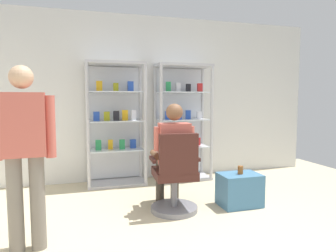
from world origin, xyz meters
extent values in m
cube|color=silver|center=(0.00, 3.00, 1.35)|extent=(6.00, 0.10, 2.70)
cylinder|color=#B7B7BC|center=(-0.98, 2.50, 0.95)|extent=(0.05, 0.05, 1.90)
cylinder|color=#B7B7BC|center=(-0.13, 2.50, 0.95)|extent=(0.05, 0.05, 1.90)
cylinder|color=#B7B7BC|center=(-0.98, 2.90, 0.95)|extent=(0.05, 0.05, 1.90)
cylinder|color=#B7B7BC|center=(-0.13, 2.90, 0.95)|extent=(0.05, 0.05, 1.90)
cube|color=#B7B7BC|center=(-0.55, 2.70, 1.88)|extent=(0.90, 0.45, 0.04)
cube|color=#B7B7BC|center=(-0.55, 2.70, 0.02)|extent=(0.90, 0.45, 0.04)
cube|color=silver|center=(-0.55, 2.92, 0.95)|extent=(0.84, 0.02, 1.80)
cube|color=silver|center=(-0.55, 2.70, 0.55)|extent=(0.82, 0.39, 0.02)
cube|color=#268C4C|center=(-0.82, 2.69, 0.64)|extent=(0.09, 0.05, 0.16)
cube|color=gold|center=(-0.64, 2.73, 0.63)|extent=(0.07, 0.05, 0.15)
cube|color=#268C4C|center=(-0.46, 2.68, 0.63)|extent=(0.09, 0.06, 0.15)
cube|color=#264CB2|center=(-0.28, 2.75, 0.63)|extent=(0.10, 0.06, 0.14)
cube|color=silver|center=(-0.55, 2.70, 1.00)|extent=(0.82, 0.39, 0.02)
cube|color=#264CB2|center=(-0.84, 2.70, 1.08)|extent=(0.09, 0.05, 0.14)
cube|color=#999919|center=(-0.69, 2.72, 1.08)|extent=(0.09, 0.05, 0.14)
cube|color=black|center=(-0.54, 2.69, 1.08)|extent=(0.09, 0.05, 0.15)
cube|color=gold|center=(-0.40, 2.73, 1.09)|extent=(0.09, 0.04, 0.16)
cube|color=silver|center=(-0.27, 2.73, 1.09)|extent=(0.08, 0.04, 0.16)
cube|color=silver|center=(-0.55, 2.70, 1.45)|extent=(0.82, 0.39, 0.02)
cube|color=gold|center=(-0.79, 2.69, 1.54)|extent=(0.09, 0.03, 0.16)
cube|color=#999919|center=(-0.55, 2.68, 1.52)|extent=(0.08, 0.05, 0.13)
cube|color=#264CB2|center=(-0.31, 2.72, 1.54)|extent=(0.09, 0.06, 0.16)
cylinder|color=#B7B7BC|center=(0.13, 2.50, 0.95)|extent=(0.05, 0.05, 1.90)
cylinder|color=#B7B7BC|center=(0.98, 2.50, 0.95)|extent=(0.05, 0.05, 1.90)
cylinder|color=#B7B7BC|center=(0.13, 2.90, 0.95)|extent=(0.05, 0.05, 1.90)
cylinder|color=#B7B7BC|center=(0.98, 2.90, 0.95)|extent=(0.05, 0.05, 1.90)
cube|color=#B7B7BC|center=(0.55, 2.70, 1.88)|extent=(0.90, 0.45, 0.04)
cube|color=#B7B7BC|center=(0.55, 2.70, 0.02)|extent=(0.90, 0.45, 0.04)
cube|color=silver|center=(0.55, 2.92, 0.95)|extent=(0.84, 0.02, 1.80)
cube|color=silver|center=(0.55, 2.70, 0.55)|extent=(0.82, 0.39, 0.02)
cube|color=silver|center=(0.25, 2.66, 0.62)|extent=(0.09, 0.04, 0.12)
cube|color=red|center=(0.40, 2.71, 0.62)|extent=(0.08, 0.05, 0.13)
cube|color=#268C4C|center=(0.56, 2.75, 0.62)|extent=(0.09, 0.06, 0.13)
cube|color=#264CB2|center=(0.69, 2.72, 0.64)|extent=(0.08, 0.04, 0.16)
cube|color=red|center=(0.83, 2.73, 0.62)|extent=(0.08, 0.05, 0.13)
cube|color=silver|center=(0.55, 2.70, 1.00)|extent=(0.82, 0.39, 0.02)
cube|color=#264CB2|center=(0.28, 2.72, 1.08)|extent=(0.08, 0.04, 0.14)
cube|color=#264CB2|center=(0.47, 2.67, 1.08)|extent=(0.09, 0.06, 0.14)
cube|color=#264CB2|center=(0.65, 2.72, 1.08)|extent=(0.09, 0.04, 0.15)
cube|color=silver|center=(0.82, 2.66, 1.07)|extent=(0.08, 0.05, 0.12)
cube|color=silver|center=(0.55, 2.70, 1.45)|extent=(0.82, 0.39, 0.02)
cube|color=#268C4C|center=(0.28, 2.65, 1.54)|extent=(0.08, 0.04, 0.16)
cube|color=silver|center=(0.46, 2.70, 1.53)|extent=(0.08, 0.06, 0.14)
cube|color=black|center=(0.65, 2.72, 1.52)|extent=(0.08, 0.05, 0.13)
cube|color=red|center=(0.82, 2.65, 1.53)|extent=(0.09, 0.05, 0.14)
cylinder|color=slate|center=(-0.02, 1.36, 0.03)|extent=(0.56, 0.56, 0.06)
cylinder|color=slate|center=(-0.02, 1.36, 0.24)|extent=(0.07, 0.07, 0.41)
cube|color=#3F1E19|center=(-0.02, 1.36, 0.46)|extent=(0.51, 0.51, 0.10)
cube|color=#3F1E19|center=(-0.03, 1.15, 0.73)|extent=(0.44, 0.11, 0.45)
cube|color=#3F1E19|center=(0.24, 1.34, 0.64)|extent=(0.06, 0.30, 0.04)
cube|color=#3F1E19|center=(-0.28, 1.38, 0.64)|extent=(0.06, 0.30, 0.04)
cylinder|color=#3F382D|center=(0.10, 1.55, 0.56)|extent=(0.17, 0.41, 0.14)
cylinder|color=#3F382D|center=(0.11, 1.75, 0.28)|extent=(0.11, 0.11, 0.56)
cylinder|color=#3F382D|center=(-0.10, 1.56, 0.56)|extent=(0.17, 0.41, 0.14)
cylinder|color=#3F382D|center=(-0.09, 1.76, 0.28)|extent=(0.11, 0.11, 0.56)
cube|color=#BF594C|center=(-0.02, 1.36, 0.81)|extent=(0.37, 0.24, 0.50)
sphere|color=brown|center=(-0.02, 1.36, 1.19)|extent=(0.20, 0.20, 0.20)
cylinder|color=#BF594C|center=(0.18, 1.34, 0.88)|extent=(0.09, 0.09, 0.28)
cylinder|color=brown|center=(0.19, 1.52, 0.66)|extent=(0.10, 0.30, 0.08)
cylinder|color=#BF594C|center=(-0.22, 1.37, 0.88)|extent=(0.09, 0.09, 0.28)
cylinder|color=brown|center=(-0.20, 1.55, 0.66)|extent=(0.10, 0.30, 0.08)
cube|color=teal|center=(0.83, 1.31, 0.20)|extent=(0.51, 0.36, 0.41)
cylinder|color=brown|center=(0.83, 1.30, 0.46)|extent=(0.07, 0.07, 0.10)
cylinder|color=slate|center=(-1.64, 0.82, 0.42)|extent=(0.13, 0.13, 0.85)
cylinder|color=slate|center=(-1.46, 0.83, 0.42)|extent=(0.13, 0.13, 0.85)
cylinder|color=#BF594C|center=(-1.33, 0.84, 1.10)|extent=(0.09, 0.09, 0.55)
cube|color=#BF594C|center=(-1.55, 0.83, 1.12)|extent=(0.37, 0.24, 0.55)
sphere|color=tan|center=(-1.55, 0.83, 1.53)|extent=(0.20, 0.20, 0.20)
camera|label=1|loc=(-1.06, -2.00, 1.35)|focal=32.25mm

